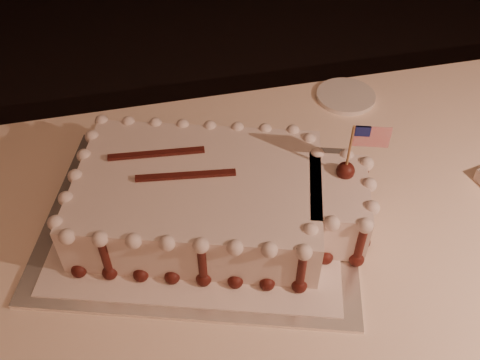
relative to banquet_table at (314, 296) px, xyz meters
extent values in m
cube|color=#FFE1C5|center=(0.00, 0.00, 0.00)|extent=(2.40, 0.80, 0.75)
cube|color=white|center=(-0.27, 0.00, 0.38)|extent=(0.71, 0.62, 0.01)
cube|color=white|center=(-0.27, 0.00, 0.38)|extent=(0.64, 0.56, 0.00)
cube|color=silver|center=(-0.27, 0.00, 0.44)|extent=(0.52, 0.43, 0.11)
cube|color=silver|center=(-0.03, -0.08, 0.44)|extent=(0.16, 0.20, 0.11)
sphere|color=#4A1712|center=(-0.51, -0.08, 0.39)|extent=(0.03, 0.03, 0.03)
sphere|color=#4A1712|center=(-0.46, -0.10, 0.39)|extent=(0.03, 0.03, 0.03)
sphere|color=#4A1712|center=(-0.40, -0.12, 0.39)|extent=(0.03, 0.03, 0.03)
sphere|color=#4A1712|center=(-0.35, -0.13, 0.39)|extent=(0.03, 0.03, 0.03)
sphere|color=#4A1712|center=(-0.30, -0.15, 0.39)|extent=(0.03, 0.03, 0.03)
sphere|color=#4A1712|center=(-0.24, -0.17, 0.39)|extent=(0.03, 0.03, 0.03)
sphere|color=#4A1712|center=(-0.19, -0.18, 0.39)|extent=(0.03, 0.03, 0.03)
sphere|color=#4A1712|center=(-0.13, -0.20, 0.39)|extent=(0.03, 0.03, 0.03)
sphere|color=#4A1712|center=(-0.11, -0.16, 0.39)|extent=(0.03, 0.03, 0.03)
sphere|color=#4A1712|center=(-0.07, -0.15, 0.39)|extent=(0.03, 0.03, 0.03)
sphere|color=#4A1712|center=(-0.02, -0.17, 0.39)|extent=(0.03, 0.03, 0.03)
sphere|color=#4A1712|center=(0.01, -0.14, 0.39)|extent=(0.03, 0.03, 0.03)
sphere|color=#4A1712|center=(0.03, -0.08, 0.39)|extent=(0.03, 0.03, 0.03)
sphere|color=#4A1712|center=(0.04, -0.03, 0.39)|extent=(0.03, 0.03, 0.03)
sphere|color=#4A1712|center=(0.02, 0.00, 0.39)|extent=(0.03, 0.03, 0.03)
sphere|color=#4A1712|center=(-0.04, 0.02, 0.39)|extent=(0.03, 0.03, 0.03)
sphere|color=#4A1712|center=(-0.04, 0.06, 0.39)|extent=(0.03, 0.03, 0.03)
sphere|color=#4A1712|center=(-0.06, 0.09, 0.39)|extent=(0.03, 0.03, 0.03)
sphere|color=#4A1712|center=(-0.12, 0.11, 0.39)|extent=(0.03, 0.03, 0.03)
sphere|color=#4A1712|center=(-0.17, 0.13, 0.39)|extent=(0.03, 0.03, 0.03)
sphere|color=#4A1712|center=(-0.22, 0.14, 0.39)|extent=(0.03, 0.03, 0.03)
sphere|color=#4A1712|center=(-0.28, 0.16, 0.39)|extent=(0.03, 0.03, 0.03)
sphere|color=#4A1712|center=(-0.33, 0.18, 0.39)|extent=(0.03, 0.03, 0.03)
sphere|color=#4A1712|center=(-0.39, 0.20, 0.39)|extent=(0.03, 0.03, 0.03)
sphere|color=#4A1712|center=(-0.44, 0.21, 0.39)|extent=(0.03, 0.03, 0.03)
sphere|color=#4A1712|center=(-0.46, 0.17, 0.39)|extent=(0.03, 0.03, 0.03)
sphere|color=#4A1712|center=(-0.48, 0.11, 0.39)|extent=(0.03, 0.03, 0.03)
sphere|color=#4A1712|center=(-0.49, 0.06, 0.39)|extent=(0.03, 0.03, 0.03)
sphere|color=#4A1712|center=(-0.51, 0.01, 0.39)|extent=(0.03, 0.03, 0.03)
sphere|color=#4A1712|center=(-0.53, -0.05, 0.39)|extent=(0.03, 0.03, 0.03)
sphere|color=silver|center=(-0.51, -0.08, 0.49)|extent=(0.03, 0.03, 0.03)
sphere|color=silver|center=(-0.46, -0.10, 0.49)|extent=(0.03, 0.03, 0.03)
sphere|color=silver|center=(-0.40, -0.12, 0.49)|extent=(0.03, 0.03, 0.03)
sphere|color=silver|center=(-0.35, -0.13, 0.49)|extent=(0.03, 0.03, 0.03)
sphere|color=silver|center=(-0.30, -0.15, 0.49)|extent=(0.03, 0.03, 0.03)
sphere|color=silver|center=(-0.24, -0.17, 0.49)|extent=(0.03, 0.03, 0.03)
sphere|color=silver|center=(-0.19, -0.18, 0.49)|extent=(0.03, 0.03, 0.03)
sphere|color=silver|center=(-0.13, -0.20, 0.49)|extent=(0.03, 0.03, 0.03)
sphere|color=silver|center=(-0.11, -0.16, 0.49)|extent=(0.03, 0.03, 0.03)
sphere|color=silver|center=(-0.07, -0.15, 0.49)|extent=(0.03, 0.03, 0.03)
sphere|color=silver|center=(-0.02, -0.17, 0.49)|extent=(0.03, 0.03, 0.03)
sphere|color=silver|center=(0.01, -0.14, 0.49)|extent=(0.03, 0.03, 0.03)
sphere|color=silver|center=(0.03, -0.08, 0.49)|extent=(0.03, 0.03, 0.03)
sphere|color=silver|center=(0.04, -0.03, 0.49)|extent=(0.03, 0.03, 0.03)
sphere|color=silver|center=(0.02, 0.00, 0.49)|extent=(0.03, 0.03, 0.03)
sphere|color=silver|center=(-0.04, 0.02, 0.49)|extent=(0.03, 0.03, 0.03)
sphere|color=silver|center=(-0.04, 0.06, 0.49)|extent=(0.03, 0.03, 0.03)
sphere|color=silver|center=(-0.06, 0.09, 0.49)|extent=(0.03, 0.03, 0.03)
sphere|color=silver|center=(-0.12, 0.11, 0.49)|extent=(0.03, 0.03, 0.03)
sphere|color=silver|center=(-0.17, 0.13, 0.49)|extent=(0.03, 0.03, 0.03)
sphere|color=silver|center=(-0.22, 0.14, 0.49)|extent=(0.03, 0.03, 0.03)
sphere|color=silver|center=(-0.28, 0.16, 0.49)|extent=(0.03, 0.03, 0.03)
sphere|color=silver|center=(-0.33, 0.18, 0.49)|extent=(0.03, 0.03, 0.03)
sphere|color=silver|center=(-0.39, 0.20, 0.49)|extent=(0.03, 0.03, 0.03)
sphere|color=silver|center=(-0.44, 0.21, 0.49)|extent=(0.03, 0.03, 0.03)
sphere|color=silver|center=(-0.46, 0.17, 0.49)|extent=(0.03, 0.03, 0.03)
sphere|color=silver|center=(-0.48, 0.11, 0.49)|extent=(0.03, 0.03, 0.03)
sphere|color=silver|center=(-0.49, 0.06, 0.49)|extent=(0.03, 0.03, 0.03)
sphere|color=silver|center=(-0.51, 0.01, 0.49)|extent=(0.03, 0.03, 0.03)
sphere|color=silver|center=(-0.53, -0.05, 0.49)|extent=(0.03, 0.03, 0.03)
cylinder|color=#4A1712|center=(-0.46, -0.10, 0.44)|extent=(0.02, 0.02, 0.10)
sphere|color=#4A1712|center=(-0.46, -0.10, 0.40)|extent=(0.03, 0.03, 0.03)
cylinder|color=#4A1712|center=(-0.30, -0.15, 0.44)|extent=(0.02, 0.02, 0.10)
sphere|color=#4A1712|center=(-0.30, -0.15, 0.40)|extent=(0.03, 0.03, 0.03)
cylinder|color=#4A1712|center=(-0.13, -0.20, 0.44)|extent=(0.02, 0.02, 0.10)
sphere|color=#4A1712|center=(-0.13, -0.20, 0.40)|extent=(0.03, 0.03, 0.03)
cylinder|color=#4A1712|center=(-0.02, -0.17, 0.44)|extent=(0.02, 0.02, 0.10)
sphere|color=#4A1712|center=(-0.02, -0.17, 0.40)|extent=(0.03, 0.03, 0.03)
cylinder|color=#4A1712|center=(0.04, -0.03, 0.44)|extent=(0.02, 0.02, 0.10)
sphere|color=#4A1712|center=(0.04, -0.03, 0.40)|extent=(0.03, 0.03, 0.03)
cylinder|color=#4A1712|center=(-0.04, 0.06, 0.44)|extent=(0.02, 0.02, 0.10)
sphere|color=#4A1712|center=(-0.04, 0.06, 0.40)|extent=(0.03, 0.03, 0.03)
cylinder|color=#4A1712|center=(-0.17, 0.13, 0.44)|extent=(0.02, 0.02, 0.10)
sphere|color=#4A1712|center=(-0.17, 0.13, 0.40)|extent=(0.03, 0.03, 0.03)
cylinder|color=#4A1712|center=(-0.33, 0.18, 0.44)|extent=(0.02, 0.02, 0.10)
sphere|color=#4A1712|center=(-0.33, 0.18, 0.40)|extent=(0.03, 0.03, 0.03)
cylinder|color=#4A1712|center=(-0.46, 0.17, 0.44)|extent=(0.02, 0.02, 0.10)
sphere|color=#4A1712|center=(-0.46, 0.17, 0.40)|extent=(0.03, 0.03, 0.03)
cylinder|color=#4A1712|center=(-0.51, 0.01, 0.44)|extent=(0.02, 0.02, 0.10)
sphere|color=#4A1712|center=(-0.51, 0.01, 0.40)|extent=(0.03, 0.03, 0.03)
cube|color=#4A1712|center=(-0.34, 0.08, 0.50)|extent=(0.18, 0.03, 0.01)
cube|color=#4A1712|center=(-0.30, 0.01, 0.50)|extent=(0.18, 0.04, 0.01)
sphere|color=#4A1712|center=(-0.01, -0.05, 0.50)|extent=(0.03, 0.03, 0.03)
cylinder|color=#A07144|center=(-0.01, -0.05, 0.54)|extent=(0.00, 0.00, 0.13)
cube|color=red|center=(0.02, -0.06, 0.59)|extent=(0.06, 0.02, 0.04)
cube|color=navy|center=(0.01, -0.05, 0.60)|extent=(0.03, 0.01, 0.02)
cylinder|color=silver|center=(0.15, 0.32, 0.38)|extent=(0.15, 0.15, 0.01)
camera|label=1|loc=(-0.35, -0.69, 1.19)|focal=40.00mm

